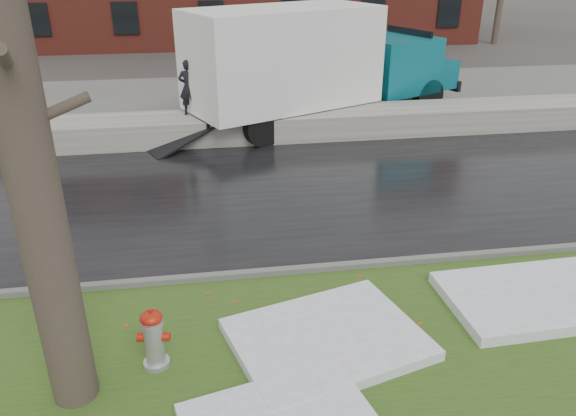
{
  "coord_description": "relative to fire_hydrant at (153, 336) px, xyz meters",
  "views": [
    {
      "loc": [
        -0.97,
        -7.28,
        5.24
      ],
      "look_at": [
        0.41,
        1.62,
        1.0
      ],
      "focal_mm": 35.0,
      "sensor_mm": 36.0,
      "label": 1
    }
  ],
  "objects": [
    {
      "name": "ground",
      "position": [
        1.81,
        1.05,
        -0.52
      ],
      "size": [
        120.0,
        120.0,
        0.0
      ],
      "primitive_type": "plane",
      "color": "#47423D",
      "rests_on": "ground"
    },
    {
      "name": "verge",
      "position": [
        1.81,
        -0.2,
        -0.5
      ],
      "size": [
        60.0,
        4.5,
        0.04
      ],
      "primitive_type": "cube",
      "color": "#2B4918",
      "rests_on": "ground"
    },
    {
      "name": "road",
      "position": [
        1.81,
        5.55,
        -0.51
      ],
      "size": [
        60.0,
        7.0,
        0.03
      ],
      "primitive_type": "cube",
      "color": "black",
      "rests_on": "ground"
    },
    {
      "name": "parking_lot",
      "position": [
        1.81,
        14.05,
        -0.51
      ],
      "size": [
        60.0,
        9.0,
        0.03
      ],
      "primitive_type": "cube",
      "color": "slate",
      "rests_on": "ground"
    },
    {
      "name": "curb",
      "position": [
        1.81,
        2.05,
        -0.45
      ],
      "size": [
        60.0,
        0.15,
        0.14
      ],
      "primitive_type": "cube",
      "color": "slate",
      "rests_on": "ground"
    },
    {
      "name": "snowbank",
      "position": [
        1.81,
        9.75,
        -0.15
      ],
      "size": [
        60.0,
        1.6,
        0.75
      ],
      "primitive_type": "cube",
      "color": "#B1ACA2",
      "rests_on": "ground"
    },
    {
      "name": "fire_hydrant",
      "position": [
        0.0,
        0.0,
        0.0
      ],
      "size": [
        0.45,
        0.39,
        0.91
      ],
      "rotation": [
        0.0,
        0.0,
        -0.12
      ],
      "color": "#ACAEB5",
      "rests_on": "verge"
    },
    {
      "name": "tree",
      "position": [
        -0.98,
        -0.4,
        2.98
      ],
      "size": [
        1.42,
        1.67,
        6.87
      ],
      "rotation": [
        0.0,
        0.0,
        -0.18
      ],
      "color": "brown",
      "rests_on": "verge"
    },
    {
      "name": "box_truck",
      "position": [
        4.35,
        11.02,
        1.39
      ],
      "size": [
        10.63,
        6.06,
        3.63
      ],
      "rotation": [
        0.0,
        0.0,
        0.42
      ],
      "color": "black",
      "rests_on": "ground"
    },
    {
      "name": "worker",
      "position": [
        0.49,
        9.95,
        1.02
      ],
      "size": [
        0.64,
        0.48,
        1.58
      ],
      "primitive_type": "imported",
      "rotation": [
        0.0,
        0.0,
        2.96
      ],
      "color": "black",
      "rests_on": "snowbank"
    },
    {
      "name": "snow_patch_near",
      "position": [
        2.39,
        0.07,
        -0.4
      ],
      "size": [
        3.05,
        2.63,
        0.16
      ],
      "primitive_type": "cube",
      "rotation": [
        0.0,
        0.0,
        0.28
      ],
      "color": "white",
      "rests_on": "verge"
    },
    {
      "name": "snow_patch_side",
      "position": [
        5.89,
        0.57,
        -0.39
      ],
      "size": [
        2.86,
        1.89,
        0.18
      ],
      "primitive_type": "cube",
      "rotation": [
        0.0,
        0.0,
        0.03
      ],
      "color": "white",
      "rests_on": "verge"
    }
  ]
}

